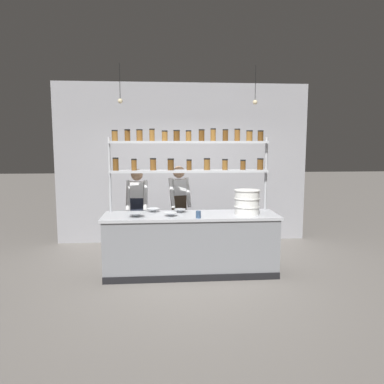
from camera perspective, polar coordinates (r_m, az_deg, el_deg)
The scene contains 13 objects.
ground_plane at distance 5.90m, azimuth -0.19°, elevation -12.24°, with size 40.00×40.00×0.00m, color slate.
back_wall at distance 7.56m, azimuth -1.38°, elevation 4.37°, with size 5.03×0.12×3.17m, color #939399.
prep_counter at distance 5.76m, azimuth -0.19°, elevation -7.93°, with size 2.63×0.76×0.92m.
spice_shelf_unit at distance 5.89m, azimuth -0.45°, elevation 5.26°, with size 2.52×0.28×2.22m.
chef_left at distance 6.42m, azimuth -8.31°, elevation -2.51°, with size 0.37×0.29×1.56m.
chef_center at distance 6.48m, azimuth -1.98°, elevation -2.11°, with size 0.41×0.33×1.60m.
container_stack at distance 5.71m, azimuth 8.39°, elevation -1.51°, with size 0.38×0.38×0.37m.
prep_bowl_near_left at distance 5.53m, azimuth -8.55°, elevation -3.46°, with size 0.22×0.22×0.06m.
prep_bowl_center_front at distance 5.52m, azimuth -3.31°, elevation -3.44°, with size 0.20×0.20×0.05m.
prep_bowl_center_back at distance 5.89m, azimuth -5.96°, elevation -2.77°, with size 0.20×0.20×0.06m.
prep_bowl_near_right at distance 5.82m, azimuth -1.84°, elevation -2.88°, with size 0.19×0.19×0.05m.
serving_cup_front at distance 5.38m, azimuth 0.97°, elevation -3.45°, with size 0.07×0.07×0.10m.
pendant_light_row at distance 5.59m, azimuth -0.52°, elevation 13.85°, with size 2.04×0.07×0.56m.
Camera 1 is at (-0.43, -5.54, 1.98)m, focal length 35.00 mm.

